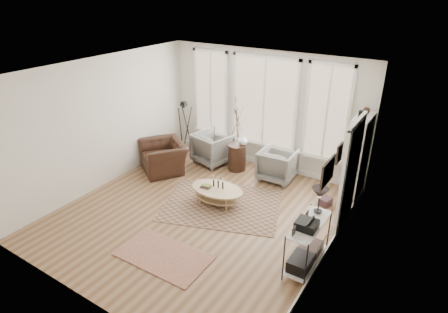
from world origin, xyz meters
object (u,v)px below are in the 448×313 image
Objects in this scene: bookcase at (357,159)px; coffee_table at (217,192)px; accent_chair at (164,157)px; low_shelf at (308,240)px; side_table at (237,136)px; armchair_left at (213,148)px; armchair_right at (278,165)px.

bookcase reaches higher than coffee_table.
low_shelf is at bearing 15.37° from accent_chair.
low_shelf is 3.70m from side_table.
armchair_left is 0.89m from side_table.
side_table reaches higher than armchair_right.
armchair_right is 0.44× the size of side_table.
side_table is at bearing 106.02° from coffee_table.
low_shelf is at bearing 121.45° from armchair_right.
low_shelf is 4.51m from accent_chair.
coffee_table is 1.34× the size of armchair_left.
bookcase reaches higher than armchair_left.
low_shelf is 3.03m from armchair_right.
coffee_table is at bearing 67.70° from armchair_right.
low_shelf is 1.58× the size of armchair_right.
armchair_left is (-1.20, 1.64, 0.12)m from coffee_table.
bookcase reaches higher than armchair_right.
bookcase is at bearing 177.81° from armchair_right.
accent_chair is (-1.51, -1.01, -0.53)m from side_table.
armchair_left is 1.80m from armchair_right.
low_shelf is at bearing 157.99° from armchair_left.
side_table is 1.66× the size of accent_chair.
low_shelf reaches higher than coffee_table.
low_shelf reaches higher than accent_chair.
accent_chair is (-2.58, -1.10, -0.01)m from armchair_right.
coffee_table is 1.79m from side_table.
low_shelf is 1.16× the size of accent_chair.
coffee_table is 2.06m from accent_chair.
bookcase is 2.99m from coffee_table.
armchair_left is (-3.50, 2.44, -0.11)m from low_shelf.
coffee_table is 1.80m from armchair_right.
accent_chair is at bearing -165.59° from bookcase.
armchair_right is (-1.70, 2.50, -0.14)m from low_shelf.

